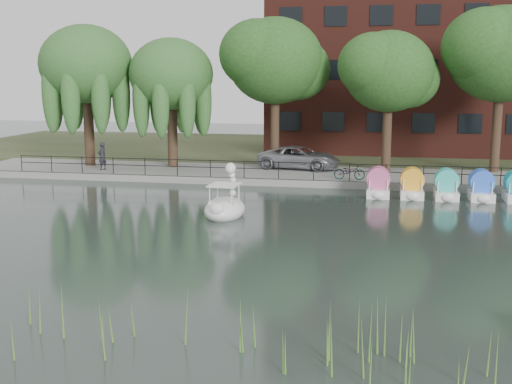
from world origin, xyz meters
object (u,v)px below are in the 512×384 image
(minivan, at_px, (299,156))
(bicycle, at_px, (349,171))
(swan_boat, at_px, (225,205))
(pedestrian, at_px, (102,154))

(minivan, distance_m, bicycle, 4.98)
(minivan, distance_m, swan_boat, 12.75)
(swan_boat, bearing_deg, bicycle, 64.15)
(minivan, xyz_separation_m, swan_boat, (-1.72, -12.61, -0.71))
(swan_boat, bearing_deg, minivan, 85.87)
(minivan, relative_size, pedestrian, 2.96)
(pedestrian, bearing_deg, bicycle, 106.12)
(bicycle, xyz_separation_m, pedestrian, (-15.26, 0.83, 0.49))
(minivan, relative_size, swan_boat, 2.05)
(pedestrian, bearing_deg, minivan, 122.74)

